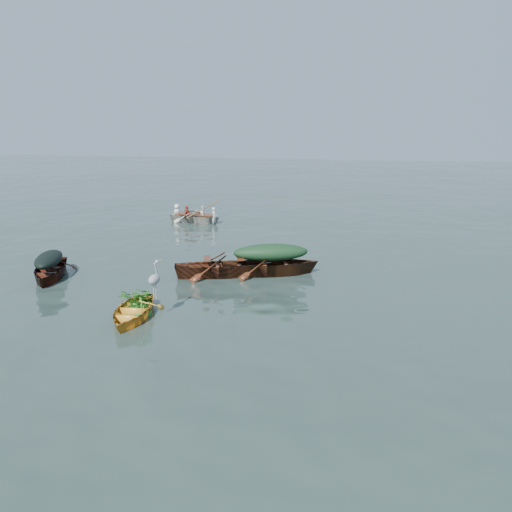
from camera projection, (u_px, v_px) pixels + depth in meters
The scene contains 13 objects.
ground at pixel (204, 294), 13.33m from camera, with size 140.00×140.00×0.00m, color #2C3E38.
yellow_dinghy at pixel (132, 318), 11.60m from camera, with size 1.17×2.71×0.70m, color orange.
dark_covered_boat at pixel (51, 278), 14.86m from camera, with size 1.27×3.42×0.84m, color #44160F.
green_tarp_boat at pixel (271, 275), 15.20m from camera, with size 1.28×4.12×0.95m, color #4C2B11.
open_wooden_boat at pixel (224, 276), 15.03m from camera, with size 1.27×4.07×0.93m, color #5F2E17.
rowed_boat at pixel (196, 223), 23.96m from camera, with size 1.10×3.65×0.83m, color beige.
dark_tarp_cover at pixel (49, 258), 14.71m from camera, with size 0.70×1.88×0.40m, color black.
green_tarp_cover at pixel (271, 251), 15.02m from camera, with size 0.71×2.27×0.52m, color #16361C.
thwart_benches at pixel (224, 260), 14.92m from camera, with size 0.76×2.03×0.04m, color #482010, non-canonical shape.
heron at pixel (155, 285), 11.42m from camera, with size 0.28×0.40×0.92m, color #9EA2A7, non-canonical shape.
dinghy_weeds at pixel (139, 285), 11.97m from camera, with size 0.70×0.90×0.60m, color #2D701D.
rowers at pixel (195, 206), 23.77m from camera, with size 0.99×2.56×0.76m, color silver.
oars at pixel (195, 213), 23.85m from camera, with size 2.60×0.60×0.06m, color brown, non-canonical shape.
Camera 1 is at (5.19, -11.67, 4.20)m, focal length 35.00 mm.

